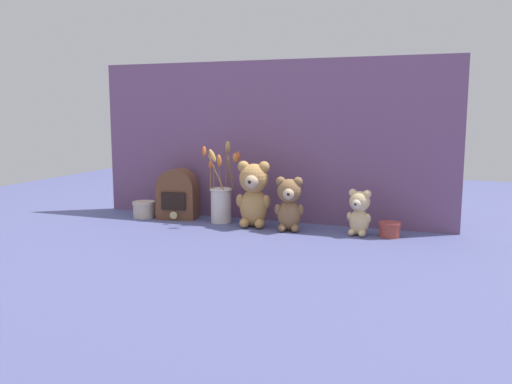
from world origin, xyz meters
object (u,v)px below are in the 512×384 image
decorative_tin_tall (390,229)px  decorative_tin_short (144,209)px  teddy_bear_medium (289,203)px  flower_vase (221,199)px  vintage_radio (178,195)px  teddy_bear_small (359,212)px  teddy_bear_large (254,193)px

decorative_tin_tall → decorative_tin_short: decorative_tin_short is taller
teddy_bear_medium → decorative_tin_tall: (0.40, 0.03, -0.09)m
decorative_tin_tall → flower_vase: bearing=178.1°
flower_vase → vintage_radio: (-0.22, 0.01, 0.01)m
teddy_bear_medium → decorative_tin_tall: 0.41m
flower_vase → decorative_tin_short: bearing=-176.4°
teddy_bear_small → vintage_radio: size_ratio=0.80×
flower_vase → decorative_tin_short: 0.39m
decorative_tin_tall → decorative_tin_short: size_ratio=0.83×
flower_vase → teddy_bear_large: bearing=-11.6°
teddy_bear_large → flower_vase: 0.17m
decorative_tin_short → teddy_bear_medium: bearing=-2.6°
teddy_bear_large → flower_vase: flower_vase is taller
teddy_bear_large → vintage_radio: bearing=173.7°
teddy_bear_large → flower_vase: size_ratio=0.78×
vintage_radio → decorative_tin_tall: size_ratio=2.66×
teddy_bear_small → flower_vase: 0.62m
teddy_bear_large → teddy_bear_medium: (0.16, -0.02, -0.03)m
teddy_bear_medium → vintage_radio: (-0.55, 0.07, -0.01)m
teddy_bear_large → teddy_bear_small: (0.45, -0.01, -0.05)m
teddy_bear_small → vintage_radio: 0.84m
teddy_bear_large → vintage_radio: 0.39m
decorative_tin_tall → teddy_bear_small: bearing=-172.5°
teddy_bear_large → teddy_bear_medium: bearing=-7.6°
teddy_bear_small → vintage_radio: bearing=176.7°
vintage_radio → decorative_tin_short: size_ratio=2.20×
decorative_tin_tall → decorative_tin_short: bearing=180.0°
flower_vase → vintage_radio: bearing=177.7°
vintage_radio → teddy_bear_medium: bearing=-6.7°
teddy_bear_medium → teddy_bear_small: bearing=3.3°
teddy_bear_medium → flower_vase: size_ratio=0.62×
flower_vase → vintage_radio: flower_vase is taller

